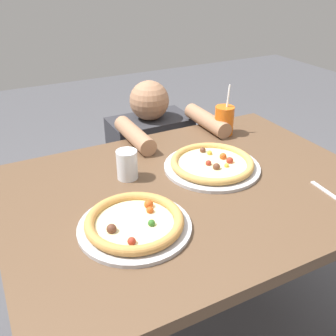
{
  "coord_description": "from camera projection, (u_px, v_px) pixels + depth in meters",
  "views": [
    {
      "loc": [
        -0.57,
        -0.93,
        1.42
      ],
      "look_at": [
        -0.04,
        0.1,
        0.78
      ],
      "focal_mm": 40.89,
      "sensor_mm": 36.0,
      "label": 1
    }
  ],
  "objects": [
    {
      "name": "water_cup_clear",
      "position": [
        127.0,
        164.0,
        1.3
      ],
      "size": [
        0.07,
        0.07,
        0.1
      ],
      "color": "silver",
      "rests_on": "dining_table"
    },
    {
      "name": "pizza_near",
      "position": [
        135.0,
        223.0,
        1.07
      ],
      "size": [
        0.32,
        0.32,
        0.04
      ],
      "color": "#B7B7BC",
      "rests_on": "dining_table"
    },
    {
      "name": "diner_seated",
      "position": [
        152.0,
        178.0,
        1.98
      ],
      "size": [
        0.42,
        0.53,
        0.93
      ],
      "color": "#333847",
      "rests_on": "ground"
    },
    {
      "name": "dining_table",
      "position": [
        191.0,
        213.0,
        1.33
      ],
      "size": [
        1.23,
        0.9,
        0.75
      ],
      "color": "brown",
      "rests_on": "ground"
    },
    {
      "name": "drink_cup_colored",
      "position": [
        224.0,
        120.0,
        1.63
      ],
      "size": [
        0.08,
        0.08,
        0.21
      ],
      "color": "orange",
      "rests_on": "dining_table"
    },
    {
      "name": "pizza_far",
      "position": [
        212.0,
        164.0,
        1.38
      ],
      "size": [
        0.35,
        0.35,
        0.04
      ],
      "color": "#B7B7BC",
      "rests_on": "dining_table"
    },
    {
      "name": "ground_plane",
      "position": [
        187.0,
        335.0,
        1.64
      ],
      "size": [
        8.0,
        8.0,
        0.0
      ],
      "primitive_type": "plane",
      "color": "#4C4C51"
    }
  ]
}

